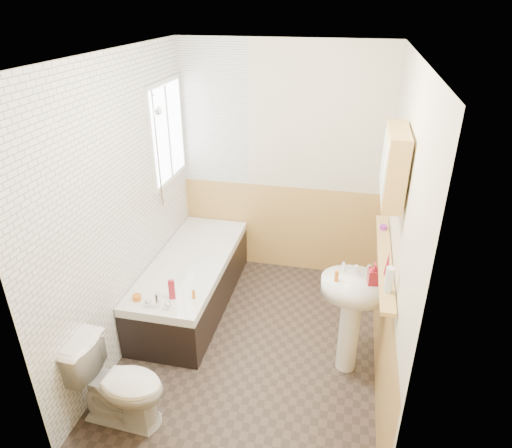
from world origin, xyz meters
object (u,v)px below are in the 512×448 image
object	(u,v)px
toilet	(119,384)
medicine_cabinet	(394,165)
pine_shelf	(385,257)
bathtub	(192,280)
sink	(352,306)

from	to	relation	value
toilet	medicine_cabinet	xyz separation A→B (m)	(1.77, 0.92, 1.48)
pine_shelf	medicine_cabinet	xyz separation A→B (m)	(-0.03, -0.02, 0.74)
bathtub	sink	bearing A→B (deg)	-20.26
bathtub	pine_shelf	bearing A→B (deg)	-16.56
toilet	bathtub	bearing A→B (deg)	1.99
bathtub	toilet	bearing A→B (deg)	-91.17
toilet	pine_shelf	distance (m)	2.17
toilet	sink	bearing A→B (deg)	-57.61
toilet	medicine_cabinet	world-z (taller)	medicine_cabinet
toilet	sink	distance (m)	1.86
toilet	sink	world-z (taller)	sink
sink	bathtub	bearing A→B (deg)	157.89
pine_shelf	toilet	bearing A→B (deg)	-152.21
sink	medicine_cabinet	xyz separation A→B (m)	(0.17, 0.03, 1.18)
toilet	medicine_cabinet	distance (m)	2.49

